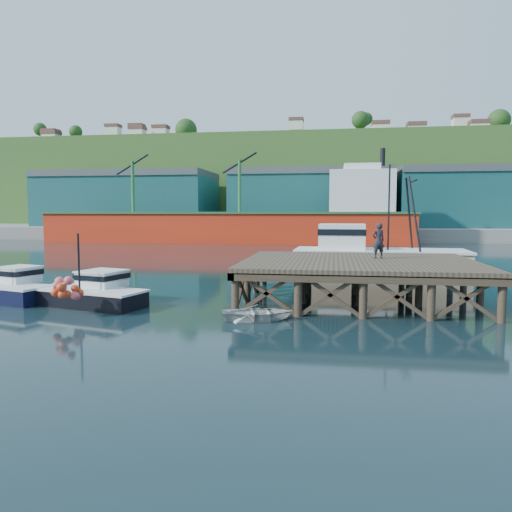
% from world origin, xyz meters
% --- Properties ---
extents(ground, '(300.00, 300.00, 0.00)m').
position_xyz_m(ground, '(0.00, 0.00, 0.00)').
color(ground, black).
rests_on(ground, ground).
extents(wharf, '(12.00, 10.00, 2.62)m').
position_xyz_m(wharf, '(5.50, -0.19, 1.94)').
color(wharf, brown).
rests_on(wharf, ground).
extents(far_quay, '(160.00, 40.00, 2.00)m').
position_xyz_m(far_quay, '(0.00, 70.00, 1.00)').
color(far_quay, gray).
rests_on(far_quay, ground).
extents(warehouse_left, '(32.00, 16.00, 9.00)m').
position_xyz_m(warehouse_left, '(-35.00, 65.00, 6.50)').
color(warehouse_left, '#1A5557').
rests_on(warehouse_left, far_quay).
extents(warehouse_mid, '(28.00, 16.00, 9.00)m').
position_xyz_m(warehouse_mid, '(0.00, 65.00, 6.50)').
color(warehouse_mid, '#1A5557').
rests_on(warehouse_mid, far_quay).
extents(warehouse_right, '(30.00, 16.00, 9.00)m').
position_xyz_m(warehouse_right, '(30.00, 65.00, 6.50)').
color(warehouse_right, '#1A5557').
rests_on(warehouse_right, far_quay).
extents(cargo_ship, '(55.50, 10.00, 13.75)m').
position_xyz_m(cargo_ship, '(-8.46, 48.00, 3.31)').
color(cargo_ship, red).
rests_on(cargo_ship, ground).
extents(hillside, '(220.00, 50.00, 22.00)m').
position_xyz_m(hillside, '(0.00, 100.00, 11.00)').
color(hillside, '#2D511E').
rests_on(hillside, ground).
extents(boat_navy, '(5.77, 3.78, 3.40)m').
position_xyz_m(boat_navy, '(-12.79, -3.03, 0.68)').
color(boat_navy, black).
rests_on(boat_navy, ground).
extents(boat_black, '(6.23, 5.16, 3.63)m').
position_xyz_m(boat_black, '(-7.72, -3.62, 0.67)').
color(boat_black, black).
rests_on(boat_black, ground).
extents(trawler, '(11.95, 4.63, 7.91)m').
position_xyz_m(trawler, '(7.14, 9.03, 1.63)').
color(trawler, beige).
rests_on(trawler, ground).
extents(dinghy, '(3.50, 2.84, 0.64)m').
position_xyz_m(dinghy, '(0.99, -5.80, 0.32)').
color(dinghy, silver).
rests_on(dinghy, ground).
extents(dockworker, '(0.82, 0.68, 1.94)m').
position_xyz_m(dockworker, '(6.59, 1.10, 3.09)').
color(dockworker, black).
rests_on(dockworker, wharf).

